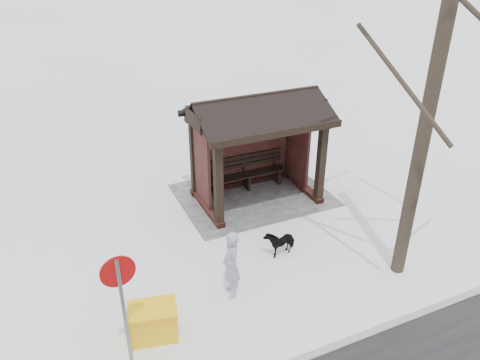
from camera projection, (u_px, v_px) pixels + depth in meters
name	position (u px, v px, depth m)	size (l,w,h in m)	color
ground	(256.00, 198.00, 13.42)	(120.00, 120.00, 0.00)	white
kerb	(382.00, 329.00, 8.98)	(120.00, 0.15, 0.06)	gray
trampled_patch	(253.00, 195.00, 13.57)	(4.20, 3.20, 0.02)	gray
bus_shelter	(255.00, 126.00, 12.53)	(3.60, 2.40, 3.09)	#361513
pedestrian	(231.00, 265.00, 9.52)	(0.55, 0.36, 1.51)	#998CA4
dog	(280.00, 241.00, 10.99)	(0.35, 0.76, 0.65)	black
grit_bin	(153.00, 322.00, 8.68)	(1.01, 0.79, 0.69)	#EEAF0E
road_sign	(120.00, 289.00, 7.55)	(0.59, 0.11, 2.29)	slate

